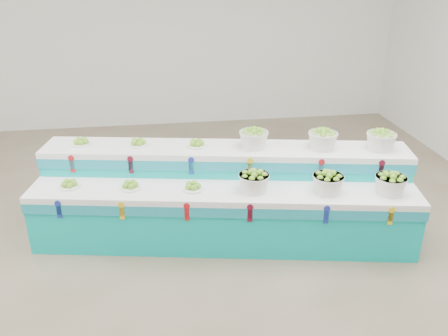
{
  "coord_description": "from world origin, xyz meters",
  "views": [
    {
      "loc": [
        0.26,
        -4.12,
        3.09
      ],
      "look_at": [
        0.99,
        0.74,
        0.87
      ],
      "focal_mm": 37.57,
      "sensor_mm": 36.0,
      "label": 1
    }
  ],
  "objects_px": {
    "basket_lower_left": "(254,181)",
    "basket_upper_right": "(381,140)",
    "display_stand": "(224,196)",
    "plate_upper_mid": "(138,142)"
  },
  "relations": [
    {
      "from": "basket_lower_left",
      "to": "basket_upper_right",
      "type": "distance_m",
      "value": 1.61
    },
    {
      "from": "display_stand",
      "to": "basket_lower_left",
      "type": "xyz_separation_m",
      "value": [
        0.28,
        -0.33,
        0.33
      ]
    },
    {
      "from": "basket_lower_left",
      "to": "basket_upper_right",
      "type": "relative_size",
      "value": 1.0
    },
    {
      "from": "display_stand",
      "to": "plate_upper_mid",
      "type": "distance_m",
      "value": 1.21
    },
    {
      "from": "plate_upper_mid",
      "to": "basket_upper_right",
      "type": "distance_m",
      "value": 2.86
    },
    {
      "from": "basket_lower_left",
      "to": "basket_upper_right",
      "type": "xyz_separation_m",
      "value": [
        1.56,
        0.26,
        0.3
      ]
    },
    {
      "from": "plate_upper_mid",
      "to": "basket_upper_right",
      "type": "xyz_separation_m",
      "value": [
        2.81,
        -0.54,
        0.07
      ]
    },
    {
      "from": "plate_upper_mid",
      "to": "basket_upper_right",
      "type": "relative_size",
      "value": 0.69
    },
    {
      "from": "display_stand",
      "to": "basket_lower_left",
      "type": "height_order",
      "value": "display_stand"
    },
    {
      "from": "basket_lower_left",
      "to": "basket_upper_right",
      "type": "height_order",
      "value": "basket_upper_right"
    }
  ]
}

